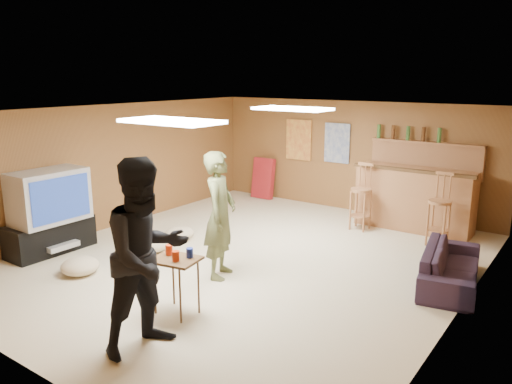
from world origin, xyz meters
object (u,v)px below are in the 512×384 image
Objects in this scene: tray_table at (177,286)px; person_olive at (220,215)px; tv_body at (49,196)px; bar_counter at (414,199)px; person_black at (147,256)px; sofa at (451,266)px.

person_olive is at bearing 104.28° from tray_table.
tv_body reaches higher than bar_counter.
person_black reaches higher than sofa.
person_olive is 0.89× the size of person_black.
person_black is (3.29, -1.05, 0.08)m from tv_body.
tray_table is at bearing 128.44° from sofa.
person_black is 0.98m from tray_table.
bar_counter is 1.16× the size of person_olive.
tv_body is 0.56× the size of person_black.
tray_table is (-2.35, -2.68, 0.09)m from sofa.
tray_table is (0.29, -1.16, -0.53)m from person_olive.
tv_body is 5.87m from sofa.
tray_table reaches higher than sofa.
bar_counter is 2.47m from sofa.
bar_counter is at bearing 47.00° from tv_body.
person_olive is at bearing 27.01° from person_black.
tray_table is (-1.15, -4.82, -0.21)m from bar_counter.
person_black is at bearing 175.90° from person_olive.
bar_counter is 1.03× the size of person_black.
tv_body is at bearing 84.48° from person_olive.
bar_counter is 5.58m from person_black.
person_olive reaches higher than tv_body.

